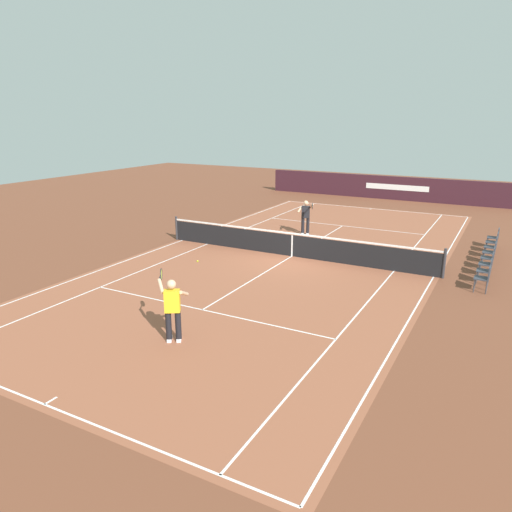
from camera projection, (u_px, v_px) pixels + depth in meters
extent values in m
plane|color=brown|center=(292.00, 256.00, 19.58)|extent=(60.00, 60.00, 0.00)
cube|color=#935138|center=(292.00, 256.00, 19.58)|extent=(24.20, 11.40, 0.00)
cube|color=white|center=(44.00, 404.00, 9.52)|extent=(0.05, 11.00, 0.01)
cube|color=white|center=(371.00, 208.00, 29.63)|extent=(0.05, 11.00, 0.01)
cube|color=white|center=(182.00, 240.00, 22.09)|extent=(23.80, 0.05, 0.01)
cube|color=white|center=(434.00, 277.00, 17.07)|extent=(23.80, 0.05, 0.01)
cube|color=white|center=(208.00, 244.00, 21.45)|extent=(23.80, 0.05, 0.01)
cube|color=white|center=(394.00, 271.00, 17.71)|extent=(23.80, 0.05, 0.01)
cube|color=white|center=(202.00, 310.00, 14.17)|extent=(0.05, 8.22, 0.01)
cube|color=white|center=(343.00, 226.00, 24.99)|extent=(0.05, 8.22, 0.01)
cube|color=white|center=(292.00, 256.00, 19.58)|extent=(12.80, 0.05, 0.01)
cube|color=white|center=(51.00, 401.00, 9.65)|extent=(0.30, 0.05, 0.01)
cube|color=white|center=(371.00, 209.00, 29.51)|extent=(0.30, 0.05, 0.01)
cylinder|color=#2D2D33|center=(177.00, 228.00, 22.07)|extent=(0.10, 0.10, 1.08)
cylinder|color=#2D2D33|center=(444.00, 263.00, 16.79)|extent=(0.10, 0.10, 1.08)
cube|color=black|center=(292.00, 246.00, 19.46)|extent=(0.02, 11.60, 0.88)
cube|color=white|center=(292.00, 234.00, 19.31)|extent=(0.04, 11.60, 0.06)
cube|color=white|center=(292.00, 246.00, 19.46)|extent=(0.04, 0.06, 0.88)
cube|color=#381923|center=(388.00, 188.00, 32.80)|extent=(0.24, 17.00, 1.56)
cube|color=white|center=(397.00, 187.00, 32.39)|extent=(0.01, 4.18, 0.36)
cylinder|color=black|center=(178.00, 325.00, 12.07)|extent=(0.15, 0.15, 0.74)
cube|color=white|center=(179.00, 339.00, 12.24)|extent=(0.30, 0.24, 0.09)
cylinder|color=black|center=(169.00, 325.00, 12.05)|extent=(0.15, 0.15, 0.74)
cube|color=white|center=(170.00, 339.00, 12.22)|extent=(0.30, 0.24, 0.09)
cube|color=yellow|center=(172.00, 301.00, 11.88)|extent=(0.40, 0.45, 0.56)
sphere|color=#DBAA84|center=(171.00, 284.00, 11.76)|extent=(0.23, 0.23, 0.23)
cylinder|color=#DBAA84|center=(184.00, 293.00, 12.03)|extent=(0.42, 0.18, 0.26)
cylinder|color=#DBAA84|center=(161.00, 286.00, 11.94)|extent=(0.33, 0.38, 0.30)
cylinder|color=#232326|center=(160.00, 278.00, 12.21)|extent=(0.26, 0.18, 0.04)
torus|color=#232326|center=(161.00, 274.00, 12.48)|extent=(0.28, 0.19, 0.31)
cylinder|color=#C6D84C|center=(161.00, 274.00, 12.48)|extent=(0.23, 0.15, 0.27)
cylinder|color=black|center=(303.00, 225.00, 23.05)|extent=(0.15, 0.15, 0.74)
cube|color=white|center=(302.00, 234.00, 23.11)|extent=(0.30, 0.20, 0.09)
cylinder|color=black|center=(308.00, 225.00, 23.01)|extent=(0.15, 0.15, 0.74)
cube|color=white|center=(307.00, 234.00, 23.07)|extent=(0.30, 0.20, 0.09)
cube|color=black|center=(306.00, 212.00, 22.85)|extent=(0.35, 0.44, 0.56)
sphere|color=#DBAA84|center=(306.00, 203.00, 22.73)|extent=(0.23, 0.23, 0.23)
cylinder|color=#DBAA84|center=(300.00, 210.00, 22.69)|extent=(0.41, 0.09, 0.26)
cylinder|color=#DBAA84|center=(312.00, 206.00, 22.55)|extent=(0.38, 0.33, 0.30)
cylinder|color=#232326|center=(313.00, 205.00, 22.21)|extent=(0.28, 0.13, 0.04)
torus|color=#232326|center=(312.00, 206.00, 21.94)|extent=(0.30, 0.13, 0.31)
cylinder|color=#C6D84C|center=(312.00, 206.00, 21.94)|extent=(0.26, 0.10, 0.27)
sphere|color=#CCE01E|center=(198.00, 261.00, 18.80)|extent=(0.07, 0.07, 0.07)
cylinder|color=#38383D|center=(487.00, 243.00, 20.69)|extent=(0.04, 0.04, 0.44)
cylinder|color=#38383D|center=(488.00, 241.00, 21.00)|extent=(0.04, 0.04, 0.44)
cylinder|color=#38383D|center=(496.00, 244.00, 20.53)|extent=(0.04, 0.04, 0.44)
cylinder|color=#38383D|center=(497.00, 242.00, 20.83)|extent=(0.04, 0.04, 0.44)
cube|color=#333842|center=(493.00, 238.00, 20.70)|extent=(0.44, 0.44, 0.04)
cube|color=#333842|center=(499.00, 233.00, 20.54)|extent=(0.44, 0.04, 0.40)
cylinder|color=#38383D|center=(486.00, 248.00, 19.95)|extent=(0.04, 0.04, 0.44)
cylinder|color=#38383D|center=(486.00, 246.00, 20.26)|extent=(0.04, 0.04, 0.44)
cylinder|color=#38383D|center=(495.00, 249.00, 19.79)|extent=(0.04, 0.04, 0.44)
cylinder|color=#38383D|center=(496.00, 247.00, 20.09)|extent=(0.04, 0.04, 0.44)
cube|color=#333842|center=(491.00, 242.00, 19.96)|extent=(0.44, 0.44, 0.04)
cube|color=#333842|center=(498.00, 237.00, 19.80)|extent=(0.44, 0.04, 0.40)
cylinder|color=#38383D|center=(484.00, 253.00, 19.21)|extent=(0.04, 0.04, 0.44)
cylinder|color=#38383D|center=(485.00, 251.00, 19.52)|extent=(0.04, 0.04, 0.44)
cylinder|color=#38383D|center=(494.00, 254.00, 19.05)|extent=(0.04, 0.04, 0.44)
cylinder|color=#38383D|center=(495.00, 252.00, 19.35)|extent=(0.04, 0.04, 0.44)
cube|color=#333842|center=(490.00, 247.00, 19.22)|extent=(0.44, 0.44, 0.04)
cube|color=#333842|center=(496.00, 242.00, 19.06)|extent=(0.44, 0.04, 0.40)
cylinder|color=#38383D|center=(482.00, 259.00, 18.47)|extent=(0.04, 0.04, 0.44)
cylinder|color=#38383D|center=(483.00, 256.00, 18.78)|extent=(0.04, 0.04, 0.44)
cylinder|color=#38383D|center=(493.00, 260.00, 18.31)|extent=(0.04, 0.04, 0.44)
cylinder|color=#38383D|center=(493.00, 258.00, 18.61)|extent=(0.04, 0.04, 0.44)
cube|color=#333842|center=(489.00, 252.00, 18.48)|extent=(0.44, 0.44, 0.04)
cube|color=#333842|center=(495.00, 247.00, 18.32)|extent=(0.44, 0.04, 0.40)
cylinder|color=#38383D|center=(481.00, 265.00, 17.73)|extent=(0.04, 0.04, 0.44)
cylinder|color=#38383D|center=(481.00, 262.00, 18.04)|extent=(0.04, 0.04, 0.44)
cylinder|color=#38383D|center=(491.00, 266.00, 17.57)|extent=(0.04, 0.04, 0.44)
cylinder|color=#38383D|center=(492.00, 263.00, 17.87)|extent=(0.04, 0.04, 0.44)
cube|color=#333842|center=(487.00, 258.00, 17.74)|extent=(0.44, 0.44, 0.04)
cube|color=#333842|center=(494.00, 253.00, 17.58)|extent=(0.44, 0.04, 0.40)
cylinder|color=#38383D|center=(479.00, 271.00, 16.99)|extent=(0.04, 0.04, 0.44)
cylinder|color=#38383D|center=(479.00, 268.00, 17.30)|extent=(0.04, 0.04, 0.44)
cylinder|color=#38383D|center=(490.00, 273.00, 16.83)|extent=(0.04, 0.04, 0.44)
cylinder|color=#38383D|center=(490.00, 270.00, 17.13)|extent=(0.04, 0.04, 0.44)
cube|color=#333842|center=(485.00, 264.00, 17.00)|extent=(0.44, 0.44, 0.04)
cube|color=#333842|center=(492.00, 259.00, 16.84)|extent=(0.44, 0.04, 0.40)
cylinder|color=#38383D|center=(476.00, 278.00, 16.25)|extent=(0.04, 0.04, 0.44)
cylinder|color=#38383D|center=(477.00, 275.00, 16.56)|extent=(0.04, 0.04, 0.44)
cylinder|color=#38383D|center=(488.00, 280.00, 16.09)|extent=(0.04, 0.04, 0.44)
cylinder|color=#38383D|center=(489.00, 277.00, 16.39)|extent=(0.04, 0.04, 0.44)
cube|color=#333842|center=(484.00, 271.00, 16.26)|extent=(0.44, 0.44, 0.04)
cube|color=#333842|center=(491.00, 265.00, 16.10)|extent=(0.44, 0.04, 0.40)
cylinder|color=#38383D|center=(474.00, 286.00, 15.51)|extent=(0.04, 0.04, 0.44)
cylinder|color=#38383D|center=(475.00, 283.00, 15.82)|extent=(0.04, 0.04, 0.44)
cylinder|color=#38383D|center=(486.00, 288.00, 15.35)|extent=(0.04, 0.04, 0.44)
cylinder|color=#38383D|center=(487.00, 284.00, 15.65)|extent=(0.04, 0.04, 0.44)
cube|color=#333842|center=(481.00, 278.00, 15.52)|extent=(0.44, 0.44, 0.04)
cube|color=#333842|center=(489.00, 273.00, 15.36)|extent=(0.44, 0.04, 0.40)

